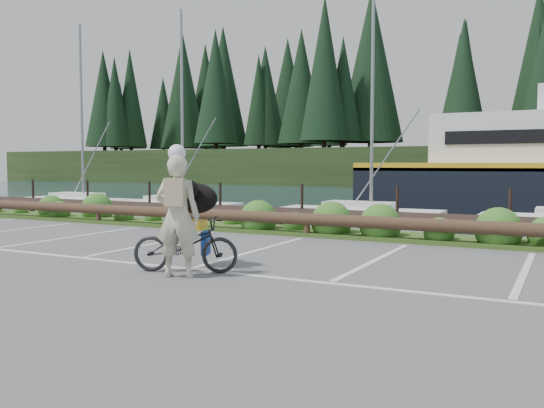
# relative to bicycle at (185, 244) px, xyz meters

# --- Properties ---
(ground) EXTENTS (72.00, 72.00, 0.00)m
(ground) POSITION_rel_bicycle_xyz_m (-0.09, 0.66, -0.47)
(ground) COLOR #535356
(harbor_backdrop) EXTENTS (170.00, 160.00, 30.00)m
(harbor_backdrop) POSITION_rel_bicycle_xyz_m (0.30, 79.13, -0.47)
(harbor_backdrop) COLOR #172D38
(harbor_backdrop) RESTS_ON ground
(vegetation_strip) EXTENTS (34.00, 1.60, 0.10)m
(vegetation_strip) POSITION_rel_bicycle_xyz_m (-0.09, 5.96, -0.42)
(vegetation_strip) COLOR #3D5B21
(vegetation_strip) RESTS_ON ground
(log_rail) EXTENTS (32.00, 0.30, 0.60)m
(log_rail) POSITION_rel_bicycle_xyz_m (-0.09, 5.26, -0.47)
(log_rail) COLOR #443021
(log_rail) RESTS_ON ground
(bicycle) EXTENTS (1.91, 1.21, 0.95)m
(bicycle) POSITION_rel_bicycle_xyz_m (0.00, 0.00, 0.00)
(bicycle) COLOR black
(bicycle) RESTS_ON ground
(cyclist) EXTENTS (0.84, 0.69, 1.98)m
(cyclist) POSITION_rel_bicycle_xyz_m (0.14, -0.40, 0.52)
(cyclist) COLOR beige
(cyclist) RESTS_ON ground
(dog) EXTENTS (0.77, 1.06, 0.55)m
(dog) POSITION_rel_bicycle_xyz_m (-0.20, 0.54, 0.75)
(dog) COLOR black
(dog) RESTS_ON bicycle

